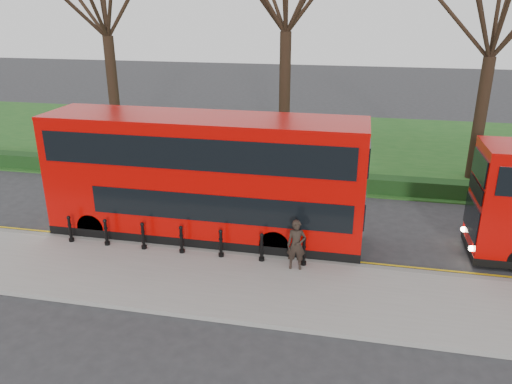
# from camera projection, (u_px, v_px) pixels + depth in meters

# --- Properties ---
(ground) EXTENTS (120.00, 120.00, 0.00)m
(ground) POSITION_uv_depth(u_px,v_px,m) (193.00, 240.00, 19.46)
(ground) COLOR #28282B
(ground) RESTS_ON ground
(pavement) EXTENTS (60.00, 4.00, 0.15)m
(pavement) POSITION_uv_depth(u_px,v_px,m) (164.00, 277.00, 16.69)
(pavement) COLOR gray
(pavement) RESTS_ON ground
(kerb) EXTENTS (60.00, 0.25, 0.16)m
(kerb) POSITION_uv_depth(u_px,v_px,m) (184.00, 250.00, 18.52)
(kerb) COLOR slate
(kerb) RESTS_ON ground
(grass_verge) EXTENTS (60.00, 18.00, 0.06)m
(grass_verge) POSITION_uv_depth(u_px,v_px,m) (265.00, 141.00, 33.18)
(grass_verge) COLOR #1B4E1A
(grass_verge) RESTS_ON ground
(hedge) EXTENTS (60.00, 0.90, 0.80)m
(hedge) POSITION_uv_depth(u_px,v_px,m) (235.00, 175.00, 25.54)
(hedge) COLOR black
(hedge) RESTS_ON ground
(yellow_line_outer) EXTENTS (60.00, 0.10, 0.01)m
(yellow_line_outer) POSITION_uv_depth(u_px,v_px,m) (187.00, 248.00, 18.82)
(yellow_line_outer) COLOR yellow
(yellow_line_outer) RESTS_ON ground
(yellow_line_inner) EXTENTS (60.00, 0.10, 0.01)m
(yellow_line_inner) POSITION_uv_depth(u_px,v_px,m) (188.00, 245.00, 19.00)
(yellow_line_inner) COLOR yellow
(yellow_line_inner) RESTS_ON ground
(tree_right) EXTENTS (7.25, 7.25, 11.32)m
(tree_right) POSITION_uv_depth(u_px,v_px,m) (497.00, 13.00, 23.39)
(tree_right) COLOR black
(tree_right) RESTS_ON ground
(bollard_row) EXTENTS (9.02, 0.15, 1.00)m
(bollard_row) POSITION_uv_depth(u_px,v_px,m) (181.00, 240.00, 17.99)
(bollard_row) COLOR black
(bollard_row) RESTS_ON pavement
(bus_lead) EXTENTS (12.03, 2.76, 4.79)m
(bus_lead) POSITION_uv_depth(u_px,v_px,m) (204.00, 179.00, 18.93)
(bus_lead) COLOR #AA0502
(bus_lead) RESTS_ON ground
(pedestrian) EXTENTS (0.69, 0.50, 1.77)m
(pedestrian) POSITION_uv_depth(u_px,v_px,m) (296.00, 245.00, 16.77)
(pedestrian) COLOR black
(pedestrian) RESTS_ON pavement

